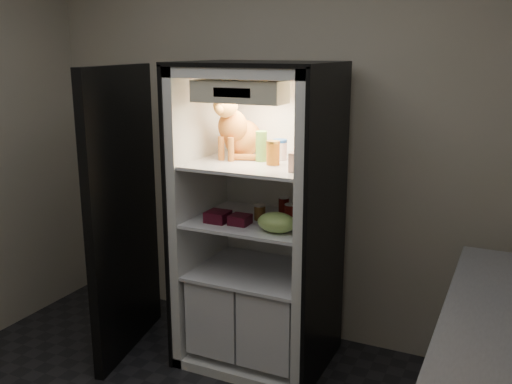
{
  "coord_description": "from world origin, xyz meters",
  "views": [
    {
      "loc": [
        1.41,
        -1.67,
        1.95
      ],
      "look_at": [
        0.0,
        1.32,
        1.11
      ],
      "focal_mm": 40.0,
      "sensor_mm": 36.0,
      "label": 1
    }
  ],
  "objects_px": {
    "soda_can_c": "(290,215)",
    "berry_box_left": "(218,217)",
    "grape_bag": "(277,222)",
    "berry_box_right": "(240,220)",
    "parmesan_shaker": "(261,146)",
    "salsa_jar": "(273,153)",
    "cream_carton": "(295,162)",
    "mayo_tub": "(280,150)",
    "refrigerator": "(260,239)",
    "soda_can_b": "(296,215)",
    "soda_can_a": "(284,207)",
    "condiment_jar": "(260,212)",
    "tabby_cat": "(238,131)",
    "pepper_jar": "(303,147)"
  },
  "relations": [
    {
      "from": "refrigerator",
      "to": "cream_carton",
      "type": "xyz_separation_m",
      "value": [
        0.31,
        -0.21,
        0.55
      ]
    },
    {
      "from": "salsa_jar",
      "to": "cream_carton",
      "type": "xyz_separation_m",
      "value": [
        0.19,
        -0.13,
        -0.02
      ]
    },
    {
      "from": "tabby_cat",
      "to": "salsa_jar",
      "type": "xyz_separation_m",
      "value": [
        0.29,
        -0.11,
        -0.09
      ]
    },
    {
      "from": "grape_bag",
      "to": "berry_box_right",
      "type": "xyz_separation_m",
      "value": [
        -0.25,
        0.04,
        -0.03
      ]
    },
    {
      "from": "grape_bag",
      "to": "berry_box_right",
      "type": "bearing_deg",
      "value": 170.48
    },
    {
      "from": "berry_box_right",
      "to": "parmesan_shaker",
      "type": "bearing_deg",
      "value": 74.52
    },
    {
      "from": "salsa_jar",
      "to": "soda_can_c",
      "type": "relative_size",
      "value": 1.07
    },
    {
      "from": "tabby_cat",
      "to": "salsa_jar",
      "type": "bearing_deg",
      "value": -14.72
    },
    {
      "from": "refrigerator",
      "to": "soda_can_c",
      "type": "relative_size",
      "value": 14.29
    },
    {
      "from": "tabby_cat",
      "to": "grape_bag",
      "type": "bearing_deg",
      "value": -28.73
    },
    {
      "from": "mayo_tub",
      "to": "cream_carton",
      "type": "height_order",
      "value": "mayo_tub"
    },
    {
      "from": "grape_bag",
      "to": "mayo_tub",
      "type": "bearing_deg",
      "value": 110.74
    },
    {
      "from": "parmesan_shaker",
      "to": "soda_can_b",
      "type": "bearing_deg",
      "value": -7.6
    },
    {
      "from": "soda_can_b",
      "to": "salsa_jar",
      "type": "bearing_deg",
      "value": -165.86
    },
    {
      "from": "tabby_cat",
      "to": "soda_can_a",
      "type": "distance_m",
      "value": 0.55
    },
    {
      "from": "pepper_jar",
      "to": "grape_bag",
      "type": "relative_size",
      "value": 0.84
    },
    {
      "from": "pepper_jar",
      "to": "soda_can_a",
      "type": "distance_m",
      "value": 0.41
    },
    {
      "from": "cream_carton",
      "to": "soda_can_a",
      "type": "height_order",
      "value": "cream_carton"
    },
    {
      "from": "tabby_cat",
      "to": "pepper_jar",
      "type": "height_order",
      "value": "tabby_cat"
    },
    {
      "from": "soda_can_c",
      "to": "berry_box_left",
      "type": "xyz_separation_m",
      "value": [
        -0.42,
        -0.11,
        -0.03
      ]
    },
    {
      "from": "pepper_jar",
      "to": "cream_carton",
      "type": "bearing_deg",
      "value": -78.62
    },
    {
      "from": "soda_can_b",
      "to": "berry_box_right",
      "type": "distance_m",
      "value": 0.33
    },
    {
      "from": "cream_carton",
      "to": "condiment_jar",
      "type": "height_order",
      "value": "cream_carton"
    },
    {
      "from": "salsa_jar",
      "to": "soda_can_c",
      "type": "bearing_deg",
      "value": -9.26
    },
    {
      "from": "refrigerator",
      "to": "soda_can_c",
      "type": "height_order",
      "value": "refrigerator"
    },
    {
      "from": "mayo_tub",
      "to": "refrigerator",
      "type": "bearing_deg",
      "value": -136.93
    },
    {
      "from": "pepper_jar",
      "to": "soda_can_a",
      "type": "xyz_separation_m",
      "value": [
        -0.12,
        0.01,
        -0.39
      ]
    },
    {
      "from": "mayo_tub",
      "to": "salsa_jar",
      "type": "relative_size",
      "value": 0.88
    },
    {
      "from": "soda_can_a",
      "to": "condiment_jar",
      "type": "relative_size",
      "value": 1.25
    },
    {
      "from": "soda_can_a",
      "to": "condiment_jar",
      "type": "bearing_deg",
      "value": -130.41
    },
    {
      "from": "parmesan_shaker",
      "to": "berry_box_right",
      "type": "distance_m",
      "value": 0.46
    },
    {
      "from": "grape_bag",
      "to": "berry_box_right",
      "type": "height_order",
      "value": "grape_bag"
    },
    {
      "from": "berry_box_left",
      "to": "condiment_jar",
      "type": "bearing_deg",
      "value": 34.83
    },
    {
      "from": "tabby_cat",
      "to": "parmesan_shaker",
      "type": "bearing_deg",
      "value": -7.64
    },
    {
      "from": "pepper_jar",
      "to": "grape_bag",
      "type": "distance_m",
      "value": 0.49
    },
    {
      "from": "mayo_tub",
      "to": "salsa_jar",
      "type": "distance_m",
      "value": 0.16
    },
    {
      "from": "tabby_cat",
      "to": "cream_carton",
      "type": "height_order",
      "value": "tabby_cat"
    },
    {
      "from": "berry_box_right",
      "to": "grape_bag",
      "type": "bearing_deg",
      "value": -9.52
    },
    {
      "from": "soda_can_c",
      "to": "condiment_jar",
      "type": "relative_size",
      "value": 1.36
    },
    {
      "from": "condiment_jar",
      "to": "berry_box_left",
      "type": "height_order",
      "value": "condiment_jar"
    },
    {
      "from": "parmesan_shaker",
      "to": "cream_carton",
      "type": "bearing_deg",
      "value": -33.54
    },
    {
      "from": "grape_bag",
      "to": "berry_box_left",
      "type": "distance_m",
      "value": 0.4
    },
    {
      "from": "salsa_jar",
      "to": "berry_box_left",
      "type": "height_order",
      "value": "salsa_jar"
    },
    {
      "from": "soda_can_a",
      "to": "berry_box_right",
      "type": "bearing_deg",
      "value": -123.6
    },
    {
      "from": "cream_carton",
      "to": "grape_bag",
      "type": "height_order",
      "value": "cream_carton"
    },
    {
      "from": "soda_can_b",
      "to": "condiment_jar",
      "type": "bearing_deg",
      "value": -175.2
    },
    {
      "from": "tabby_cat",
      "to": "soda_can_a",
      "type": "relative_size",
      "value": 3.66
    },
    {
      "from": "berry_box_right",
      "to": "condiment_jar",
      "type": "bearing_deg",
      "value": 63.79
    },
    {
      "from": "mayo_tub",
      "to": "soda_can_a",
      "type": "bearing_deg",
      "value": -29.33
    },
    {
      "from": "cream_carton",
      "to": "grape_bag",
      "type": "distance_m",
      "value": 0.36
    }
  ]
}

